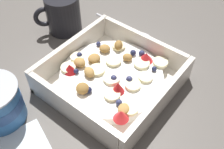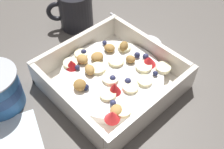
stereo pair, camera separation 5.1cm
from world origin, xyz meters
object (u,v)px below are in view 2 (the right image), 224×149
Objects in this scene: spoon at (145,34)px; coffee_mug at (75,10)px; fruit_bowl at (112,78)px; folded_napkin at (5,149)px.

coffee_mug is at bearing 123.65° from spoon.
coffee_mug is (-0.10, 0.14, 0.04)m from spoon.
spoon is 0.18m from coffee_mug.
spoon is at bearing -56.35° from coffee_mug.
coffee_mug reaches higher than fruit_bowl.
spoon is 1.44× the size of folded_napkin.
coffee_mug is at bearing 32.21° from folded_napkin.
coffee_mug is (0.07, 0.20, 0.03)m from fruit_bowl.
spoon reaches higher than folded_napkin.
spoon is (0.16, 0.06, -0.02)m from fruit_bowl.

